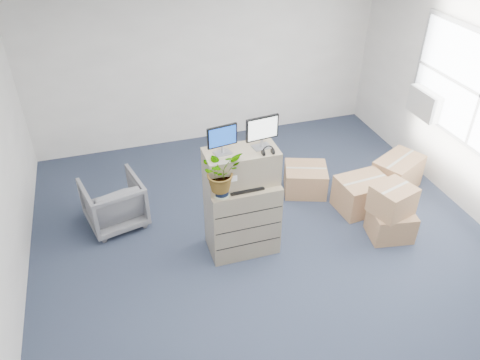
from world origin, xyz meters
name	(u,v)px	position (x,y,z in m)	size (l,w,h in m)	color
ground	(278,265)	(0.00, 0.00, 0.00)	(7.00, 7.00, 0.00)	#232D40
wall_back	(206,63)	(0.00, 3.51, 1.40)	(6.00, 0.02, 2.80)	beige
ac_unit	(426,103)	(2.87, 1.40, 1.20)	(0.24, 0.60, 0.40)	#B9B9B5
filing_cabinet_lower	(242,216)	(-0.32, 0.47, 0.51)	(0.87, 0.53, 1.01)	gray
filing_cabinet_upper	(241,166)	(-0.32, 0.52, 1.23)	(0.87, 0.43, 0.43)	gray
monitor_left	(222,138)	(-0.54, 0.53, 1.64)	(0.36, 0.16, 0.36)	#99999E
monitor_right	(262,131)	(-0.07, 0.52, 1.67)	(0.40, 0.18, 0.40)	#99999E
headphones	(268,151)	(-0.05, 0.36, 1.48)	(0.14, 0.14, 0.02)	black
keyboard	(246,188)	(-0.31, 0.36, 1.02)	(0.42, 0.17, 0.02)	black
mouse	(273,181)	(0.04, 0.39, 1.03)	(0.09, 0.05, 0.03)	silver
water_bottle	(250,172)	(-0.22, 0.52, 1.14)	(0.07, 0.07, 0.25)	gray
phone_dock	(236,179)	(-0.38, 0.52, 1.05)	(0.06, 0.05, 0.12)	silver
external_drive	(262,171)	(-0.02, 0.62, 1.04)	(0.22, 0.16, 0.06)	black
tissue_box	(266,167)	(0.01, 0.57, 1.12)	(0.26, 0.13, 0.10)	#417CDD
potted_plant	(221,175)	(-0.62, 0.33, 1.28)	(0.59, 0.62, 0.48)	#A8BD98
office_chair	(114,201)	(-1.85, 1.47, 0.38)	(0.74, 0.69, 0.76)	#5C5C61
cardboard_boxes	(367,190)	(1.68, 0.79, 0.28)	(2.18, 1.94, 0.78)	#966D48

